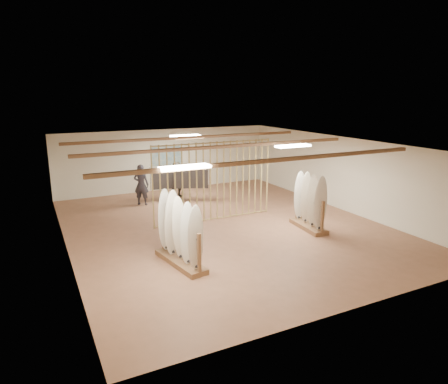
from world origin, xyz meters
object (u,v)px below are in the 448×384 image
rack_left (180,241)px  rack_right (309,210)px  clothing_rack_a (168,178)px  clothing_rack_b (192,177)px  shopper_b (178,177)px  shopper_a (141,182)px

rack_left → rack_right: rack_right is taller
rack_left → clothing_rack_a: bearing=64.6°
rack_right → clothing_rack_b: 5.48m
rack_left → shopper_b: rack_left is taller
shopper_b → shopper_a: bearing=-148.2°
shopper_b → clothing_rack_b: bearing=-51.5°
clothing_rack_b → shopper_a: size_ratio=0.82×
clothing_rack_a → shopper_a: size_ratio=0.78×
rack_left → rack_right: bearing=-0.3°
rack_right → clothing_rack_b: bearing=118.5°
rack_right → shopper_b: (-2.48, 5.83, 0.24)m
rack_left → rack_right: 4.89m
rack_right → rack_left: bearing=-165.3°
rack_right → shopper_b: rack_right is taller
rack_left → shopper_b: bearing=60.9°
shopper_a → rack_left: bearing=117.4°
clothing_rack_a → rack_left: bearing=-98.1°
rack_left → clothing_rack_a: size_ratio=1.39×
rack_right → shopper_b: 6.34m
clothing_rack_a → shopper_a: bearing=-163.6°
clothing_rack_b → shopper_a: bearing=-165.5°
rack_left → clothing_rack_b: 6.42m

